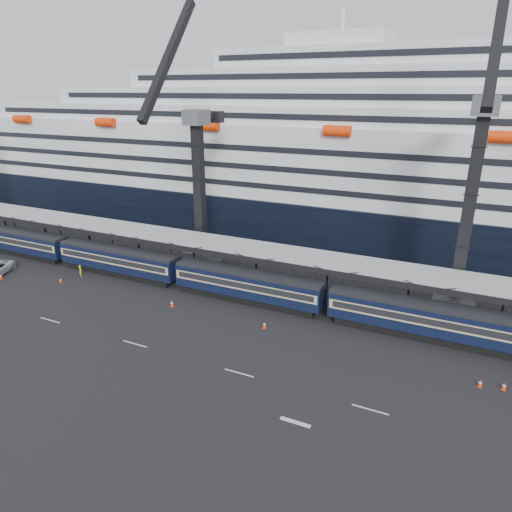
# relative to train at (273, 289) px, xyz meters

# --- Properties ---
(ground) EXTENTS (260.00, 260.00, 0.00)m
(ground) POSITION_rel_train_xyz_m (4.65, -10.00, -2.20)
(ground) COLOR black
(ground) RESTS_ON ground
(lane_markings) EXTENTS (111.00, 4.27, 0.02)m
(lane_markings) POSITION_rel_train_xyz_m (12.80, -15.23, -2.19)
(lane_markings) COLOR beige
(lane_markings) RESTS_ON ground
(train) EXTENTS (133.05, 3.00, 4.05)m
(train) POSITION_rel_train_xyz_m (0.00, 0.00, 0.00)
(train) COLOR black
(train) RESTS_ON ground
(canopy) EXTENTS (130.00, 6.25, 5.53)m
(canopy) POSITION_rel_train_xyz_m (4.65, 4.00, 3.05)
(canopy) COLOR gray
(canopy) RESTS_ON ground
(cruise_ship) EXTENTS (214.09, 28.84, 34.00)m
(cruise_ship) POSITION_rel_train_xyz_m (3.57, 35.99, 10.14)
(cruise_ship) COLOR black
(cruise_ship) RESTS_ON ground
(crane_dark_near) EXTENTS (4.50, 17.75, 35.08)m
(crane_dark_near) POSITION_rel_train_xyz_m (-15.35, 8.59, 9.73)
(crane_dark_near) COLOR #4D4E54
(crane_dark_near) RESTS_ON ground
(crane_dark_mid) EXTENTS (4.50, 18.24, 39.64)m
(crane_dark_mid) POSITION_rel_train_xyz_m (19.65, 7.59, 11.16)
(crane_dark_mid) COLOR #4D4E54
(crane_dark_mid) RESTS_ON ground
(worker) EXTENTS (0.70, 0.70, 1.64)m
(worker) POSITION_rel_train_xyz_m (-27.85, -2.81, -1.38)
(worker) COLOR #BFFC0D
(worker) RESTS_ON ground
(traffic_cone_a) EXTENTS (0.34, 0.34, 0.69)m
(traffic_cone_a) POSITION_rel_train_xyz_m (-28.74, -5.59, -1.86)
(traffic_cone_a) COLOR #FF3408
(traffic_cone_a) RESTS_ON ground
(traffic_cone_b) EXTENTS (0.41, 0.41, 0.83)m
(traffic_cone_b) POSITION_rel_train_xyz_m (-37.10, -8.22, -1.79)
(traffic_cone_b) COLOR #FF3408
(traffic_cone_b) RESTS_ON ground
(traffic_cone_c) EXTENTS (0.43, 0.43, 0.85)m
(traffic_cone_c) POSITION_rel_train_xyz_m (-10.91, -5.22, -1.78)
(traffic_cone_c) COLOR #FF3408
(traffic_cone_c) RESTS_ON ground
(traffic_cone_d) EXTENTS (0.41, 0.41, 0.81)m
(traffic_cone_d) POSITION_rel_train_xyz_m (1.30, -5.32, -1.80)
(traffic_cone_d) COLOR #FF3408
(traffic_cone_d) RESTS_ON ground
(traffic_cone_e) EXTENTS (0.38, 0.38, 0.77)m
(traffic_cone_e) POSITION_rel_train_xyz_m (22.71, -6.84, -1.82)
(traffic_cone_e) COLOR #FF3408
(traffic_cone_e) RESTS_ON ground
(traffic_cone_f) EXTENTS (0.38, 0.38, 0.76)m
(traffic_cone_f) POSITION_rel_train_xyz_m (24.59, -6.43, -1.82)
(traffic_cone_f) COLOR #FF3408
(traffic_cone_f) RESTS_ON ground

